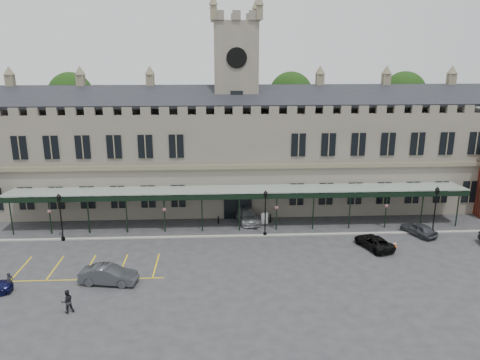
{
  "coord_description": "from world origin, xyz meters",
  "views": [
    {
      "loc": [
        -2.31,
        -40.06,
        18.97
      ],
      "look_at": [
        0.0,
        6.0,
        6.0
      ],
      "focal_mm": 35.0,
      "sensor_mm": 36.0,
      "label": 1
    }
  ],
  "objects_px": {
    "lamp_post_left": "(60,213)",
    "person_b": "(67,301)",
    "car_left_b": "(109,275)",
    "car_right_a": "(419,229)",
    "lamp_post_right": "(435,206)",
    "lamp_post_mid": "(265,209)",
    "sign_board": "(265,218)",
    "station_building": "(236,155)",
    "person_a": "(10,282)",
    "traffic_cone": "(395,244)",
    "car_van": "(374,242)",
    "clock_tower": "(236,100)",
    "car_taxi": "(247,215)"
  },
  "relations": [
    {
      "from": "sign_board",
      "to": "person_a",
      "type": "distance_m",
      "value": 26.17
    },
    {
      "from": "lamp_post_left",
      "to": "lamp_post_mid",
      "type": "height_order",
      "value": "lamp_post_left"
    },
    {
      "from": "station_building",
      "to": "lamp_post_right",
      "type": "height_order",
      "value": "station_building"
    },
    {
      "from": "person_a",
      "to": "station_building",
      "type": "bearing_deg",
      "value": -9.32
    },
    {
      "from": "lamp_post_left",
      "to": "traffic_cone",
      "type": "relative_size",
      "value": 7.96
    },
    {
      "from": "lamp_post_mid",
      "to": "sign_board",
      "type": "height_order",
      "value": "lamp_post_mid"
    },
    {
      "from": "sign_board",
      "to": "lamp_post_right",
      "type": "bearing_deg",
      "value": -23.79
    },
    {
      "from": "lamp_post_right",
      "to": "car_right_a",
      "type": "xyz_separation_m",
      "value": [
        -1.78,
        -0.5,
        -2.39
      ]
    },
    {
      "from": "station_building",
      "to": "sign_board",
      "type": "height_order",
      "value": "station_building"
    },
    {
      "from": "lamp_post_mid",
      "to": "car_right_a",
      "type": "xyz_separation_m",
      "value": [
        16.18,
        -0.65,
        -2.29
      ]
    },
    {
      "from": "station_building",
      "to": "lamp_post_left",
      "type": "xyz_separation_m",
      "value": [
        -18.22,
        -10.58,
        -3.47
      ]
    },
    {
      "from": "car_left_b",
      "to": "clock_tower",
      "type": "bearing_deg",
      "value": -21.02
    },
    {
      "from": "car_left_b",
      "to": "person_b",
      "type": "relative_size",
      "value": 2.62
    },
    {
      "from": "clock_tower",
      "to": "sign_board",
      "type": "distance_m",
      "value": 14.61
    },
    {
      "from": "car_van",
      "to": "person_b",
      "type": "height_order",
      "value": "person_b"
    },
    {
      "from": "person_a",
      "to": "person_b",
      "type": "height_order",
      "value": "person_b"
    },
    {
      "from": "lamp_post_mid",
      "to": "traffic_cone",
      "type": "height_order",
      "value": "lamp_post_mid"
    },
    {
      "from": "lamp_post_right",
      "to": "car_right_a",
      "type": "distance_m",
      "value": 3.02
    },
    {
      "from": "car_van",
      "to": "car_right_a",
      "type": "distance_m",
      "value": 6.55
    },
    {
      "from": "clock_tower",
      "to": "lamp_post_mid",
      "type": "height_order",
      "value": "clock_tower"
    },
    {
      "from": "person_a",
      "to": "car_right_a",
      "type": "bearing_deg",
      "value": -42.12
    },
    {
      "from": "lamp_post_left",
      "to": "person_a",
      "type": "xyz_separation_m",
      "value": [
        -0.98,
        -10.35,
        -2.2
      ]
    },
    {
      "from": "station_building",
      "to": "car_van",
      "type": "xyz_separation_m",
      "value": [
        13.0,
        -14.05,
        -5.84
      ]
    },
    {
      "from": "lamp_post_mid",
      "to": "car_van",
      "type": "bearing_deg",
      "value": -19.64
    },
    {
      "from": "clock_tower",
      "to": "person_a",
      "type": "distance_m",
      "value": 31.02
    },
    {
      "from": "car_left_b",
      "to": "station_building",
      "type": "bearing_deg",
      "value": -21.13
    },
    {
      "from": "clock_tower",
      "to": "traffic_cone",
      "type": "distance_m",
      "value": 24.35
    },
    {
      "from": "station_building",
      "to": "sign_board",
      "type": "bearing_deg",
      "value": -67.25
    },
    {
      "from": "traffic_cone",
      "to": "car_left_b",
      "type": "distance_m",
      "value": 27.34
    },
    {
      "from": "clock_tower",
      "to": "person_b",
      "type": "bearing_deg",
      "value": -118.94
    },
    {
      "from": "lamp_post_left",
      "to": "person_b",
      "type": "relative_size",
      "value": 2.77
    },
    {
      "from": "station_building",
      "to": "lamp_post_right",
      "type": "distance_m",
      "value": 23.34
    },
    {
      "from": "lamp_post_right",
      "to": "car_right_a",
      "type": "height_order",
      "value": "lamp_post_right"
    },
    {
      "from": "car_van",
      "to": "person_b",
      "type": "distance_m",
      "value": 28.53
    },
    {
      "from": "car_left_b",
      "to": "car_right_a",
      "type": "xyz_separation_m",
      "value": [
        30.29,
        9.09,
        -0.1
      ]
    },
    {
      "from": "lamp_post_right",
      "to": "person_a",
      "type": "distance_m",
      "value": 41.18
    },
    {
      "from": "sign_board",
      "to": "person_a",
      "type": "height_order",
      "value": "person_a"
    },
    {
      "from": "lamp_post_right",
      "to": "car_left_b",
      "type": "xyz_separation_m",
      "value": [
        -32.07,
        -9.58,
        -2.29
      ]
    },
    {
      "from": "car_right_a",
      "to": "traffic_cone",
      "type": "bearing_deg",
      "value": 14.39
    },
    {
      "from": "station_building",
      "to": "lamp_post_left",
      "type": "height_order",
      "value": "station_building"
    },
    {
      "from": "lamp_post_right",
      "to": "car_van",
      "type": "distance_m",
      "value": 8.72
    },
    {
      "from": "lamp_post_right",
      "to": "person_a",
      "type": "bearing_deg",
      "value": -165.3
    },
    {
      "from": "lamp_post_right",
      "to": "person_b",
      "type": "distance_m",
      "value": 36.94
    },
    {
      "from": "traffic_cone",
      "to": "lamp_post_right",
      "type": "bearing_deg",
      "value": 33.11
    },
    {
      "from": "clock_tower",
      "to": "lamp_post_mid",
      "type": "relative_size",
      "value": 4.95
    },
    {
      "from": "clock_tower",
      "to": "person_a",
      "type": "bearing_deg",
      "value": -132.41
    },
    {
      "from": "lamp_post_mid",
      "to": "lamp_post_left",
      "type": "bearing_deg",
      "value": -179.36
    },
    {
      "from": "car_taxi",
      "to": "person_b",
      "type": "height_order",
      "value": "person_b"
    },
    {
      "from": "station_building",
      "to": "lamp_post_mid",
      "type": "relative_size",
      "value": 11.97
    },
    {
      "from": "lamp_post_mid",
      "to": "sign_board",
      "type": "relative_size",
      "value": 3.82
    }
  ]
}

